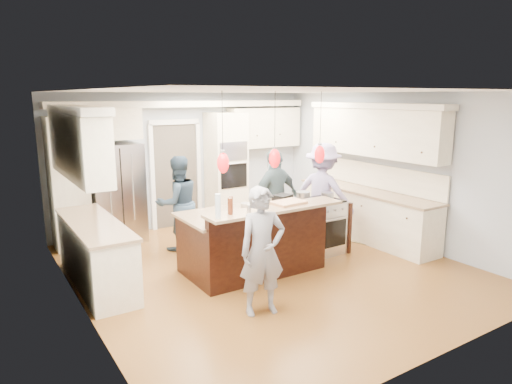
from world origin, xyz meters
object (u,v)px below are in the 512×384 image
at_px(island_range, 320,226).
at_px(refrigerator, 117,193).
at_px(person_far_left, 178,203).
at_px(kitchen_island, 252,240).
at_px(person_bar_end, 262,251).

bearing_deg(island_range, refrigerator, 137.41).
bearing_deg(person_far_left, kitchen_island, 106.89).
bearing_deg(person_bar_end, island_range, 44.87).
bearing_deg(person_far_left, island_range, 140.49).
xyz_separation_m(refrigerator, kitchen_island, (1.30, -2.57, -0.41)).
distance_m(island_range, person_far_left, 2.47).
distance_m(refrigerator, person_bar_end, 3.89).
bearing_deg(refrigerator, island_range, -42.59).
bearing_deg(person_bar_end, person_far_left, 99.70).
xyz_separation_m(kitchen_island, island_range, (1.41, 0.08, -0.03)).
bearing_deg(island_range, person_far_left, 143.47).
relative_size(kitchen_island, person_bar_end, 1.32).
xyz_separation_m(refrigerator, person_bar_end, (0.65, -3.84, -0.11)).
relative_size(refrigerator, person_far_left, 1.10).
xyz_separation_m(refrigerator, island_range, (2.71, -2.49, -0.44)).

